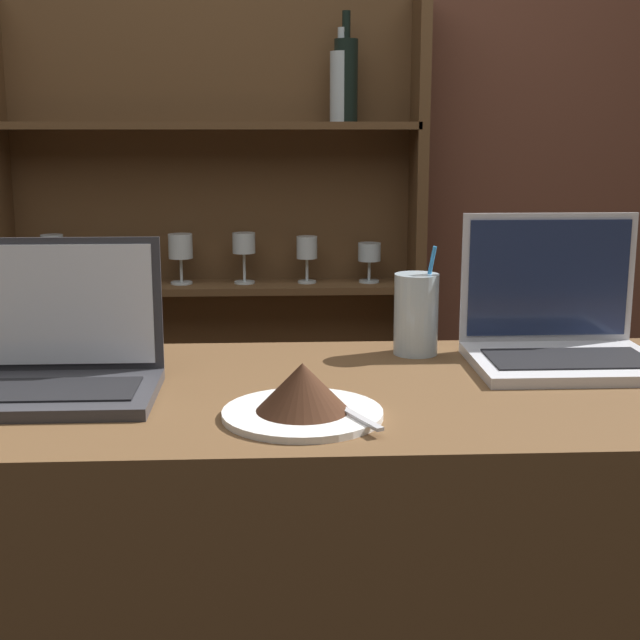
% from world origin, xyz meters
% --- Properties ---
extents(back_wall, '(7.00, 0.06, 2.70)m').
position_xyz_m(back_wall, '(0.00, 1.57, 1.35)').
color(back_wall, brown).
rests_on(back_wall, ground_plane).
extents(back_shelf, '(1.17, 0.18, 1.77)m').
position_xyz_m(back_shelf, '(-0.11, 1.49, 0.92)').
color(back_shelf, brown).
rests_on(back_shelf, ground_plane).
extents(laptop_near, '(0.33, 0.22, 0.23)m').
position_xyz_m(laptop_near, '(-0.29, 0.29, 1.07)').
color(laptop_near, '#333338').
rests_on(laptop_near, bar_counter).
extents(laptop_far, '(0.31, 0.24, 0.25)m').
position_xyz_m(laptop_far, '(0.54, 0.43, 1.07)').
color(laptop_far, silver).
rests_on(laptop_far, bar_counter).
extents(cake_plate, '(0.22, 0.22, 0.08)m').
position_xyz_m(cake_plate, '(0.09, 0.15, 1.05)').
color(cake_plate, white).
rests_on(cake_plate, bar_counter).
extents(water_glass, '(0.08, 0.08, 0.19)m').
position_xyz_m(water_glass, '(0.31, 0.50, 1.09)').
color(water_glass, silver).
rests_on(water_glass, bar_counter).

